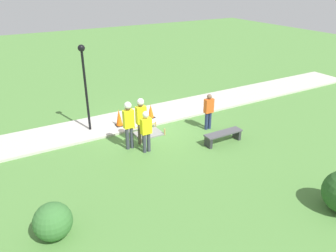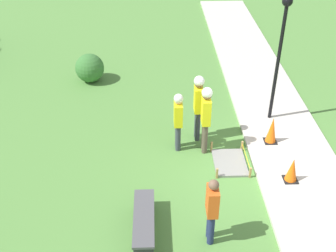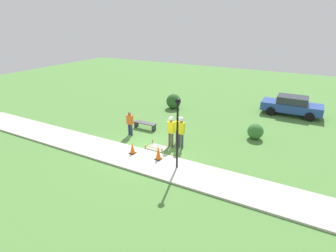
% 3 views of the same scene
% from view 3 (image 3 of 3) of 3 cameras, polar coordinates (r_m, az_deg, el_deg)
% --- Properties ---
extents(ground_plane, '(60.00, 60.00, 0.00)m').
position_cam_3_polar(ground_plane, '(15.38, -4.56, -5.44)').
color(ground_plane, '#51843D').
extents(sidewalk, '(28.00, 2.25, 0.10)m').
position_cam_3_polar(sidewalk, '(14.54, -6.97, -7.07)').
color(sidewalk, '#BCB7AD').
rests_on(sidewalk, ground_plane).
extents(wet_concrete_patch, '(1.17, 0.88, 0.30)m').
position_cam_3_polar(wet_concrete_patch, '(15.63, -2.39, -4.74)').
color(wet_concrete_patch, gray).
rests_on(wet_concrete_patch, ground_plane).
extents(traffic_cone_near_patch, '(0.34, 0.34, 0.64)m').
position_cam_3_polar(traffic_cone_near_patch, '(14.86, -7.77, -4.81)').
color(traffic_cone_near_patch, black).
rests_on(traffic_cone_near_patch, sidewalk).
extents(traffic_cone_far_patch, '(0.34, 0.34, 0.77)m').
position_cam_3_polar(traffic_cone_far_patch, '(14.11, -2.13, -5.87)').
color(traffic_cone_far_patch, black).
rests_on(traffic_cone_far_patch, sidewalk).
extents(park_bench, '(1.65, 0.44, 0.47)m').
position_cam_3_polar(park_bench, '(18.31, -5.04, 0.36)').
color(park_bench, '#2D2D33').
rests_on(park_bench, ground_plane).
extents(worker_supervisor, '(0.40, 0.28, 1.95)m').
position_cam_3_polar(worker_supervisor, '(15.24, 2.86, -0.69)').
color(worker_supervisor, '#383D47').
rests_on(worker_supervisor, ground_plane).
extents(worker_assistant, '(0.40, 0.24, 1.68)m').
position_cam_3_polar(worker_assistant, '(15.97, 2.25, -0.37)').
color(worker_assistant, '#383D47').
rests_on(worker_assistant, ground_plane).
extents(worker_trainee, '(0.40, 0.28, 1.92)m').
position_cam_3_polar(worker_trainee, '(15.38, 0.65, -0.54)').
color(worker_trainee, brown).
rests_on(worker_trainee, ground_plane).
extents(bystander_in_orange_shirt, '(0.40, 0.22, 1.61)m').
position_cam_3_polar(bystander_in_orange_shirt, '(17.19, -8.29, 0.79)').
color(bystander_in_orange_shirt, navy).
rests_on(bystander_in_orange_shirt, ground_plane).
extents(lamppost_near, '(0.28, 0.28, 3.65)m').
position_cam_3_polar(lamppost_near, '(12.50, 2.08, 0.55)').
color(lamppost_near, black).
rests_on(lamppost_near, sidewalk).
extents(parked_car_blue, '(4.48, 2.00, 1.52)m').
position_cam_3_polar(parked_car_blue, '(23.02, 25.30, 4.09)').
color(parked_car_blue, '#28479E').
rests_on(parked_car_blue, ground_plane).
extents(shrub_rounded_near, '(1.00, 1.00, 1.00)m').
position_cam_3_polar(shrub_rounded_near, '(17.59, 18.49, -1.10)').
color(shrub_rounded_near, '#387033').
rests_on(shrub_rounded_near, ground_plane).
extents(shrub_rounded_mid, '(1.24, 1.24, 1.24)m').
position_cam_3_polar(shrub_rounded_mid, '(22.47, 1.23, 5.40)').
color(shrub_rounded_mid, '#285623').
rests_on(shrub_rounded_mid, ground_plane).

